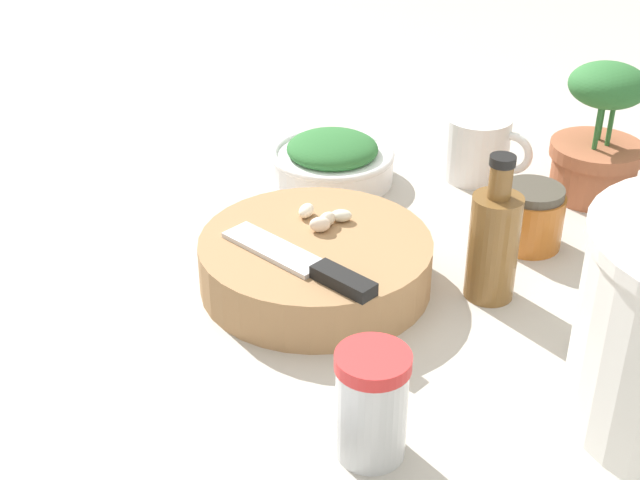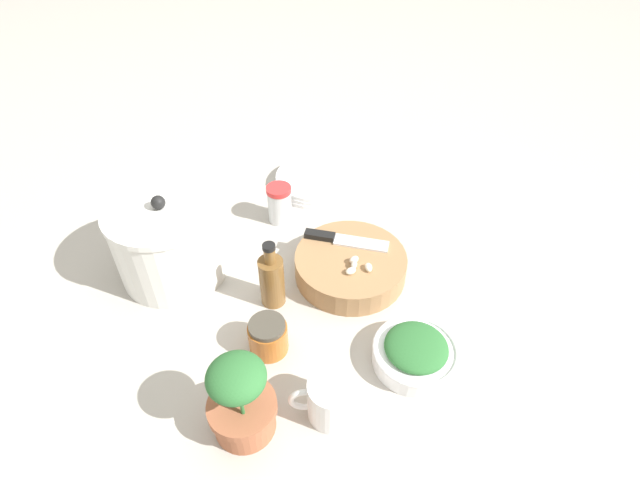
{
  "view_description": "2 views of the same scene",
  "coord_description": "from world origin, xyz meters",
  "px_view_note": "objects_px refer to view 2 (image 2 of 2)",
  "views": [
    {
      "loc": [
        0.72,
        0.14,
        0.5
      ],
      "look_at": [
        0.01,
        -0.04,
        0.08
      ],
      "focal_mm": 50.0,
      "sensor_mm": 36.0,
      "label": 1
    },
    {
      "loc": [
        -0.74,
        0.23,
        0.78
      ],
      "look_at": [
        0.0,
        0.0,
        0.08
      ],
      "focal_mm": 28.0,
      "sensor_mm": 36.0,
      "label": 2
    }
  ],
  "objects_px": {
    "plate_stack": "(316,180)",
    "stock_pot": "(169,241)",
    "chef_knife": "(341,239)",
    "cutting_board": "(350,266)",
    "garlic_cloves": "(357,265)",
    "oil_bottle": "(272,280)",
    "potted_herb": "(241,402)",
    "honey_jar": "(268,336)",
    "coffee_mug": "(331,399)",
    "herb_bowl": "(415,352)",
    "spice_jar": "(280,204)"
  },
  "relations": [
    {
      "from": "garlic_cloves",
      "to": "plate_stack",
      "type": "xyz_separation_m",
      "value": [
        0.38,
        -0.02,
        -0.05
      ]
    },
    {
      "from": "chef_knife",
      "to": "stock_pot",
      "type": "height_order",
      "value": "stock_pot"
    },
    {
      "from": "coffee_mug",
      "to": "plate_stack",
      "type": "height_order",
      "value": "coffee_mug"
    },
    {
      "from": "garlic_cloves",
      "to": "oil_bottle",
      "type": "xyz_separation_m",
      "value": [
        0.01,
        0.18,
        0.0
      ]
    },
    {
      "from": "potted_herb",
      "to": "honey_jar",
      "type": "bearing_deg",
      "value": -26.67
    },
    {
      "from": "coffee_mug",
      "to": "honey_jar",
      "type": "distance_m",
      "value": 0.17
    },
    {
      "from": "chef_knife",
      "to": "garlic_cloves",
      "type": "height_order",
      "value": "garlic_cloves"
    },
    {
      "from": "cutting_board",
      "to": "spice_jar",
      "type": "distance_m",
      "value": 0.25
    },
    {
      "from": "coffee_mug",
      "to": "honey_jar",
      "type": "bearing_deg",
      "value": 24.02
    },
    {
      "from": "garlic_cloves",
      "to": "herb_bowl",
      "type": "relative_size",
      "value": 0.38
    },
    {
      "from": "cutting_board",
      "to": "garlic_cloves",
      "type": "bearing_deg",
      "value": -179.58
    },
    {
      "from": "garlic_cloves",
      "to": "potted_herb",
      "type": "bearing_deg",
      "value": 130.98
    },
    {
      "from": "coffee_mug",
      "to": "oil_bottle",
      "type": "distance_m",
      "value": 0.27
    },
    {
      "from": "oil_bottle",
      "to": "potted_herb",
      "type": "xyz_separation_m",
      "value": [
        -0.25,
        0.11,
        0.01
      ]
    },
    {
      "from": "stock_pot",
      "to": "plate_stack",
      "type": "bearing_deg",
      "value": -60.33
    },
    {
      "from": "cutting_board",
      "to": "oil_bottle",
      "type": "distance_m",
      "value": 0.18
    },
    {
      "from": "plate_stack",
      "to": "potted_herb",
      "type": "distance_m",
      "value": 0.69
    },
    {
      "from": "herb_bowl",
      "to": "coffee_mug",
      "type": "height_order",
      "value": "coffee_mug"
    },
    {
      "from": "spice_jar",
      "to": "potted_herb",
      "type": "height_order",
      "value": "potted_herb"
    },
    {
      "from": "coffee_mug",
      "to": "plate_stack",
      "type": "bearing_deg",
      "value": -14.38
    },
    {
      "from": "stock_pot",
      "to": "cutting_board",
      "type": "bearing_deg",
      "value": -108.64
    },
    {
      "from": "coffee_mug",
      "to": "stock_pot",
      "type": "xyz_separation_m",
      "value": [
        0.42,
        0.22,
        0.05
      ]
    },
    {
      "from": "stock_pot",
      "to": "garlic_cloves",
      "type": "bearing_deg",
      "value": -113.47
    },
    {
      "from": "chef_knife",
      "to": "plate_stack",
      "type": "xyz_separation_m",
      "value": [
        0.29,
        -0.03,
        -0.04
      ]
    },
    {
      "from": "plate_stack",
      "to": "potted_herb",
      "type": "height_order",
      "value": "potted_herb"
    },
    {
      "from": "garlic_cloves",
      "to": "spice_jar",
      "type": "distance_m",
      "value": 0.28
    },
    {
      "from": "cutting_board",
      "to": "potted_herb",
      "type": "bearing_deg",
      "value": 134.84
    },
    {
      "from": "garlic_cloves",
      "to": "spice_jar",
      "type": "height_order",
      "value": "spice_jar"
    },
    {
      "from": "oil_bottle",
      "to": "garlic_cloves",
      "type": "bearing_deg",
      "value": -93.47
    },
    {
      "from": "herb_bowl",
      "to": "potted_herb",
      "type": "distance_m",
      "value": 0.32
    },
    {
      "from": "coffee_mug",
      "to": "oil_bottle",
      "type": "xyz_separation_m",
      "value": [
        0.27,
        0.04,
        0.02
      ]
    },
    {
      "from": "garlic_cloves",
      "to": "stock_pot",
      "type": "xyz_separation_m",
      "value": [
        0.16,
        0.36,
        0.03
      ]
    },
    {
      "from": "cutting_board",
      "to": "potted_herb",
      "type": "relative_size",
      "value": 1.42
    },
    {
      "from": "honey_jar",
      "to": "oil_bottle",
      "type": "xyz_separation_m",
      "value": [
        0.11,
        -0.03,
        0.03
      ]
    },
    {
      "from": "cutting_board",
      "to": "chef_knife",
      "type": "bearing_deg",
      "value": 4.7
    },
    {
      "from": "chef_knife",
      "to": "stock_pot",
      "type": "relative_size",
      "value": 0.75
    },
    {
      "from": "plate_stack",
      "to": "stock_pot",
      "type": "distance_m",
      "value": 0.45
    },
    {
      "from": "honey_jar",
      "to": "spice_jar",
      "type": "bearing_deg",
      "value": -16.61
    },
    {
      "from": "spice_jar",
      "to": "herb_bowl",
      "type": "bearing_deg",
      "value": -163.49
    },
    {
      "from": "cutting_board",
      "to": "coffee_mug",
      "type": "height_order",
      "value": "coffee_mug"
    },
    {
      "from": "spice_jar",
      "to": "honey_jar",
      "type": "height_order",
      "value": "spice_jar"
    },
    {
      "from": "herb_bowl",
      "to": "plate_stack",
      "type": "distance_m",
      "value": 0.58
    },
    {
      "from": "potted_herb",
      "to": "plate_stack",
      "type": "bearing_deg",
      "value": -26.2
    },
    {
      "from": "chef_knife",
      "to": "honey_jar",
      "type": "distance_m",
      "value": 0.28
    },
    {
      "from": "oil_bottle",
      "to": "potted_herb",
      "type": "height_order",
      "value": "potted_herb"
    },
    {
      "from": "potted_herb",
      "to": "cutting_board",
      "type": "bearing_deg",
      "value": -45.16
    },
    {
      "from": "garlic_cloves",
      "to": "oil_bottle",
      "type": "height_order",
      "value": "oil_bottle"
    },
    {
      "from": "coffee_mug",
      "to": "potted_herb",
      "type": "xyz_separation_m",
      "value": [
        0.02,
        0.14,
        0.03
      ]
    },
    {
      "from": "plate_stack",
      "to": "potted_herb",
      "type": "relative_size",
      "value": 1.31
    },
    {
      "from": "garlic_cloves",
      "to": "honey_jar",
      "type": "relative_size",
      "value": 0.82
    }
  ]
}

